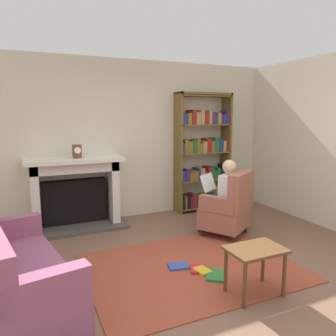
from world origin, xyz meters
name	(u,v)px	position (x,y,z in m)	size (l,w,h in m)	color
ground	(204,279)	(0.00, 0.00, 0.00)	(14.00, 14.00, 0.00)	brown
back_wall	(131,140)	(0.00, 2.55, 1.35)	(5.60, 0.10, 2.70)	beige
side_wall_right	(303,140)	(2.65, 1.25, 1.35)	(0.10, 5.20, 2.70)	beige
area_rug	(191,267)	(0.00, 0.30, 0.01)	(2.40, 1.80, 0.01)	brown
fireplace	(76,191)	(-1.01, 2.30, 0.59)	(1.51, 0.64, 1.13)	#4C4742
mantel_clock	(77,151)	(-0.98, 2.20, 1.23)	(0.14, 0.14, 0.20)	brown
bookshelf	(203,154)	(1.31, 2.33, 1.05)	(1.06, 0.32, 2.17)	brown
armchair_reading	(229,208)	(0.99, 0.99, 0.42)	(0.88, 0.87, 0.97)	#331E14
seated_reader	(222,194)	(0.93, 1.09, 0.62)	(0.55, 0.59, 1.14)	silver
sofa_floral	(16,274)	(-1.85, 0.28, 0.32)	(1.03, 1.81, 0.85)	#924F6F
side_table	(255,256)	(0.31, -0.45, 0.41)	(0.56, 0.39, 0.49)	brown
scattered_books	(200,271)	(0.03, 0.14, 0.03)	(0.57, 0.64, 0.03)	#334CA5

